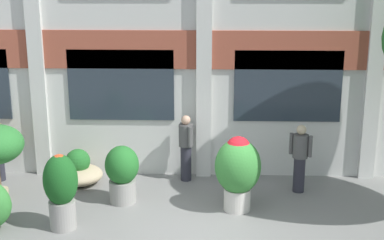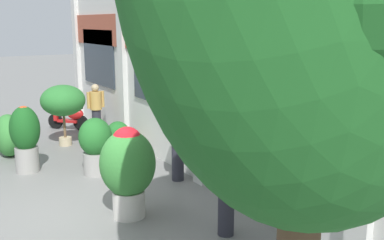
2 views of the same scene
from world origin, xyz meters
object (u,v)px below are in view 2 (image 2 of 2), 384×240
Objects in this scene: resident_by_doorway at (178,141)px; resident_near_plants at (227,185)px; resident_watching_tracks at (96,109)px; potted_plant_wide_bowl at (118,142)px; potted_plant_tall_urn at (63,101)px; potted_plant_stone_basin at (128,166)px; scooter_second_parked at (70,116)px; potted_plant_ribbed_drum at (25,135)px; topiary_hedge at (9,135)px; potted_plant_fluted_column at (96,144)px.

resident_near_plants is (2.60, -0.62, -0.02)m from resident_by_doorway.
resident_by_doorway is 1.02× the size of resident_watching_tracks.
potted_plant_wide_bowl is 0.68× the size of potted_plant_tall_urn.
potted_plant_stone_basin is 1.78m from resident_near_plants.
potted_plant_tall_urn is 1.55× the size of scooter_second_parked.
topiary_hedge is (-1.55, -0.10, -0.33)m from potted_plant_ribbed_drum.
resident_near_plants is (5.13, -0.31, 0.54)m from potted_plant_wide_bowl.
resident_near_plants is (8.41, -0.05, 0.41)m from scooter_second_parked.
potted_plant_stone_basin is 1.02× the size of resident_near_plants.
potted_plant_fluted_column is at bearing 128.02° from scooter_second_parked.
potted_plant_tall_urn is (-1.52, -0.93, 0.92)m from potted_plant_wide_bowl.
potted_plant_tall_urn is at bearing 142.07° from potted_plant_ribbed_drum.
potted_plant_tall_urn reaches higher than potted_plant_ribbed_drum.
resident_watching_tracks reaches higher than potted_plant_ribbed_drum.
potted_plant_stone_basin reaches higher than potted_plant_wide_bowl.
scooter_second_parked is 0.69× the size of resident_near_plants.
potted_plant_ribbed_drum reaches higher than topiary_hedge.
resident_watching_tracks is at bearing 131.92° from potted_plant_ribbed_drum.
resident_by_doorway is 4.71m from topiary_hedge.
resident_by_doorway reaches higher than scooter_second_parked.
potted_plant_stone_basin is at bearing 15.78° from potted_plant_ribbed_drum.
resident_by_doorway is at bearing 45.50° from potted_plant_fluted_column.
potted_plant_ribbed_drum is 4.10m from scooter_second_parked.
resident_by_doorway is at bearing -179.03° from resident_watching_tracks.
potted_plant_fluted_column is 0.79× the size of potted_plant_stone_basin.
potted_plant_fluted_column is 0.81× the size of resident_near_plants.
resident_by_doorway is at bearing 6.96° from potted_plant_wide_bowl.
topiary_hedge is at bearing 103.23° from resident_watching_tracks.
potted_plant_tall_urn is 2.04m from scooter_second_parked.
potted_plant_ribbed_drum is at bearing 107.57° from scooter_second_parked.
resident_by_doorway is at bearing 35.40° from topiary_hedge.
potted_plant_wide_bowl is at bearing 96.15° from potted_plant_ribbed_drum.
potted_plant_stone_basin reaches higher than potted_plant_ribbed_drum.
resident_by_doorway reaches higher than topiary_hedge.
scooter_second_parked is (-3.28, -0.26, 0.13)m from potted_plant_wide_bowl.
topiary_hedge is (-6.43, -2.10, -0.31)m from resident_near_plants.
scooter_second_parked is 0.67× the size of resident_by_doorway.
scooter_second_parked is at bearing 170.30° from potted_plant_fluted_column.
potted_plant_tall_urn is at bearing -148.62° from potted_plant_wide_bowl.
resident_near_plants is at bearing 10.41° from potted_plant_fluted_column.
resident_near_plants reaches higher than topiary_hedge.
potted_plant_wide_bowl is 0.71× the size of potted_plant_stone_basin.
potted_plant_stone_basin is 5.11m from topiary_hedge.
potted_plant_fluted_column is at bearing 18.88° from resident_by_doorway.
potted_plant_wide_bowl is at bearing 31.38° from potted_plant_tall_urn.
resident_near_plants reaches higher than potted_plant_fluted_column.
resident_near_plants is (7.08, -0.45, 0.00)m from resident_watching_tracks.
potted_plant_wide_bowl is 0.75× the size of potted_plant_ribbed_drum.
potted_plant_wide_bowl is 2.61m from resident_by_doorway.
resident_near_plants is at bearing 137.38° from scooter_second_parked.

